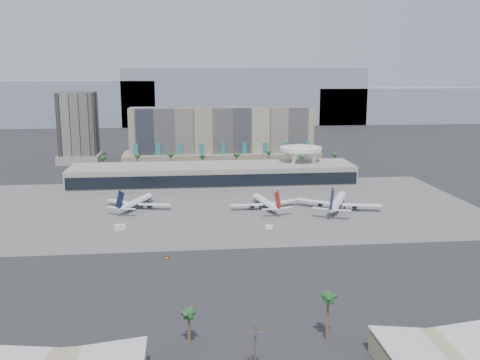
{
  "coord_description": "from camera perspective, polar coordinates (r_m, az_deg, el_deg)",
  "views": [
    {
      "loc": [
        -17.3,
        -206.84,
        68.51
      ],
      "look_at": [
        8.92,
        40.0,
        16.94
      ],
      "focal_mm": 40.0,
      "sensor_mm": 36.0,
      "label": 1
    }
  ],
  "objects": [
    {
      "name": "ground",
      "position": [
        218.57,
        -1.23,
        -6.53
      ],
      "size": [
        900.0,
        900.0,
        0.0
      ],
      "primitive_type": "plane",
      "color": "#232326",
      "rests_on": "ground"
    },
    {
      "name": "utility_pole",
      "position": [
        127.54,
        1.65,
        -17.03
      ],
      "size": [
        3.2,
        0.85,
        12.0
      ],
      "color": "#4C3826",
      "rests_on": "ground"
    },
    {
      "name": "near_palm_a",
      "position": [
        138.99,
        -5.48,
        -14.53
      ],
      "size": [
        6.0,
        6.0,
        9.93
      ],
      "color": "brown",
      "rests_on": "ground"
    },
    {
      "name": "mountain_ridge",
      "position": [
        679.44,
        -2.27,
        8.47
      ],
      "size": [
        680.0,
        60.0,
        70.0
      ],
      "color": "gray",
      "rests_on": "ground"
    },
    {
      "name": "near_palm_b",
      "position": [
        141.14,
        9.37,
        -12.82
      ],
      "size": [
        6.0,
        6.0,
        13.08
      ],
      "color": "brown",
      "rests_on": "ground"
    },
    {
      "name": "terminal",
      "position": [
        323.15,
        -2.88,
        0.66
      ],
      "size": [
        170.0,
        32.5,
        14.5
      ],
      "color": "#B5AB9F",
      "rests_on": "ground"
    },
    {
      "name": "service_vehicle_b",
      "position": [
        235.13,
        3.14,
        -5.02
      ],
      "size": [
        3.51,
        2.58,
        1.62
      ],
      "primitive_type": "cube",
      "rotation": [
        0.0,
        0.0,
        -0.27
      ],
      "color": "white",
      "rests_on": "ground"
    },
    {
      "name": "taxiway_sign",
      "position": [
        200.58,
        -7.85,
        -8.21
      ],
      "size": [
        2.11,
        0.38,
        0.96
      ],
      "rotation": [
        0.0,
        0.0,
        0.02
      ],
      "color": "black",
      "rests_on": "ground"
    },
    {
      "name": "palm_row",
      "position": [
        357.41,
        -2.09,
        2.39
      ],
      "size": [
        157.8,
        2.8,
        13.1
      ],
      "color": "brown",
      "rests_on": "ground"
    },
    {
      "name": "office_tower",
      "position": [
        416.69,
        -16.84,
        4.96
      ],
      "size": [
        30.0,
        30.0,
        52.0
      ],
      "color": "black",
      "rests_on": "ground"
    },
    {
      "name": "airliner_centre",
      "position": [
        267.2,
        2.76,
        -2.42
      ],
      "size": [
        35.1,
        36.47,
        12.77
      ],
      "rotation": [
        0.0,
        0.0,
        0.22
      ],
      "color": "white",
      "rests_on": "ground"
    },
    {
      "name": "hotel",
      "position": [
        385.71,
        -1.96,
        4.03
      ],
      "size": [
        140.0,
        30.0,
        42.0
      ],
      "color": "tan",
      "rests_on": "ground"
    },
    {
      "name": "hangar_right",
      "position": [
        138.67,
        21.11,
        -17.33
      ],
      "size": [
        30.55,
        20.6,
        6.89
      ],
      "color": "tan",
      "rests_on": "ground"
    },
    {
      "name": "service_vehicle_a",
      "position": [
        239.11,
        -12.71,
        -4.93
      ],
      "size": [
        5.1,
        3.71,
        2.25
      ],
      "primitive_type": "cube",
      "rotation": [
        0.0,
        0.0,
        0.36
      ],
      "color": "white",
      "rests_on": "ground"
    },
    {
      "name": "apron_pad",
      "position": [
        271.2,
        -2.21,
        -2.9
      ],
      "size": [
        260.0,
        130.0,
        0.06
      ],
      "primitive_type": "cube",
      "color": "#5B5B59",
      "rests_on": "ground"
    },
    {
      "name": "saucer_structure",
      "position": [
        334.6,
        6.49,
        3.06
      ],
      "size": [
        26.0,
        26.0,
        21.89
      ],
      "color": "white",
      "rests_on": "ground"
    },
    {
      "name": "airliner_right",
      "position": [
        269.48,
        10.35,
        -2.34
      ],
      "size": [
        40.05,
        41.21,
        15.29
      ],
      "rotation": [
        0.0,
        0.0,
        -0.43
      ],
      "color": "white",
      "rests_on": "ground"
    },
    {
      "name": "airliner_left",
      "position": [
        272.54,
        -10.99,
        -2.35
      ],
      "size": [
        33.47,
        34.45,
        12.75
      ],
      "rotation": [
        0.0,
        0.0,
        -0.42
      ],
      "color": "white",
      "rests_on": "ground"
    }
  ]
}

